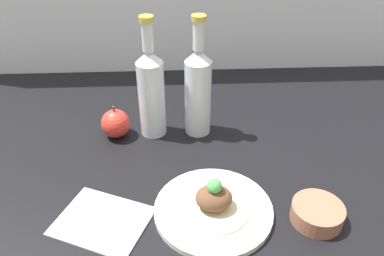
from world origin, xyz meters
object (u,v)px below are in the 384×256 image
at_px(apple, 116,124).
at_px(cider_bottle_right, 198,90).
at_px(plate, 213,209).
at_px(dipping_bowl, 317,213).
at_px(plated_food, 214,199).
at_px(cider_bottle_left, 151,91).

bearing_deg(apple, cider_bottle_right, 3.34).
height_order(plate, dipping_bowl, dipping_bowl).
xyz_separation_m(plated_food, cider_bottle_left, (-0.13, 0.29, 0.09)).
relative_size(cider_bottle_left, cider_bottle_right, 1.00).
bearing_deg(cider_bottle_left, cider_bottle_right, 0.00).
distance_m(plate, dipping_bowl, 0.20).
bearing_deg(dipping_bowl, apple, 144.04).
distance_m(cider_bottle_left, apple, 0.13).
height_order(plated_food, cider_bottle_left, cider_bottle_left).
bearing_deg(cider_bottle_right, apple, -176.66).
xyz_separation_m(plate, cider_bottle_left, (-0.13, 0.29, 0.11)).
height_order(cider_bottle_left, cider_bottle_right, same).
bearing_deg(dipping_bowl, cider_bottle_left, 135.77).
bearing_deg(plate, plated_food, 0.00).
relative_size(plated_food, cider_bottle_left, 0.47).
distance_m(apple, dipping_bowl, 0.52).
bearing_deg(plated_food, cider_bottle_left, 113.94).
bearing_deg(plated_food, apple, 128.88).
distance_m(plated_food, cider_bottle_right, 0.30).
bearing_deg(plate, apple, 128.88).
bearing_deg(cider_bottle_right, cider_bottle_left, 180.00).
height_order(plate, plated_food, plated_food).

